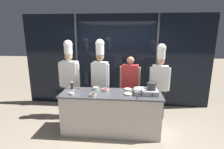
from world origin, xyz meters
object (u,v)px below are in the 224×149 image
object	(u,v)px
prep_bowl_mushrooms	(96,88)
person_guest	(130,81)
frying_pan	(141,88)
chef_sous	(100,72)
squeeze_bottle_soy	(72,85)
serving_spoon_solid	(80,89)
portable_stove	(146,92)
prep_bowl_soy_glaze	(93,95)
prep_bowl_ginger	(128,89)
prep_bowl_bell_pepper	(106,89)
chef_line	(160,76)
prep_bowl_noodles	(128,94)
prep_bowl_garlic	(72,93)
stock_pot	(152,86)
serving_spoon_slotted	(72,91)
chef_head	(70,73)

from	to	relation	value
prep_bowl_mushrooms	person_guest	distance (m)	0.94
frying_pan	chef_sous	size ratio (longest dim) A/B	0.27
squeeze_bottle_soy	serving_spoon_solid	world-z (taller)	squeeze_bottle_soy
portable_stove	prep_bowl_soy_glaze	distance (m)	1.12
prep_bowl_soy_glaze	prep_bowl_ginger	size ratio (longest dim) A/B	0.84
person_guest	chef_sous	bearing A→B (deg)	9.97
prep_bowl_bell_pepper	serving_spoon_solid	xyz separation A→B (m)	(-0.61, 0.07, -0.02)
serving_spoon_solid	chef_line	bearing A→B (deg)	15.25
prep_bowl_soy_glaze	prep_bowl_noodles	bearing A→B (deg)	10.67
prep_bowl_soy_glaze	prep_bowl_noodles	xyz separation A→B (m)	(0.72, 0.14, -0.00)
portable_stove	prep_bowl_garlic	world-z (taller)	portable_stove
prep_bowl_soy_glaze	chef_line	distance (m)	1.78
prep_bowl_garlic	serving_spoon_solid	world-z (taller)	prep_bowl_garlic
prep_bowl_bell_pepper	person_guest	xyz separation A→B (m)	(0.55, 0.59, 0.04)
person_guest	prep_bowl_garlic	bearing A→B (deg)	44.76
stock_pot	serving_spoon_slotted	size ratio (longest dim) A/B	1.01
stock_pot	prep_bowl_garlic	distance (m)	1.68
serving_spoon_slotted	person_guest	size ratio (longest dim) A/B	0.13
prep_bowl_bell_pepper	chef_sous	size ratio (longest dim) A/B	0.07
chef_line	prep_bowl_garlic	bearing A→B (deg)	33.77
prep_bowl_noodles	serving_spoon_solid	world-z (taller)	prep_bowl_noodles
frying_pan	chef_sous	distance (m)	1.21
prep_bowl_bell_pepper	serving_spoon_solid	distance (m)	0.62
prep_bowl_ginger	chef_sous	size ratio (longest dim) A/B	0.08
frying_pan	prep_bowl_soy_glaze	xyz separation A→B (m)	(-0.98, -0.23, -0.10)
prep_bowl_noodles	serving_spoon_solid	bearing A→B (deg)	165.20
squeeze_bottle_soy	serving_spoon_slotted	xyz separation A→B (m)	(0.04, -0.17, -0.08)
squeeze_bottle_soy	chef_head	xyz separation A→B (m)	(-0.20, 0.44, 0.17)
squeeze_bottle_soy	prep_bowl_bell_pepper	world-z (taller)	squeeze_bottle_soy
stock_pot	serving_spoon_slotted	bearing A→B (deg)	178.87
stock_pot	serving_spoon_slotted	distance (m)	1.75
prep_bowl_mushrooms	chef_head	size ratio (longest dim) A/B	0.07
chef_head	prep_bowl_soy_glaze	bearing A→B (deg)	139.43
prep_bowl_mushrooms	prep_bowl_bell_pepper	distance (m)	0.25
portable_stove	stock_pot	xyz separation A→B (m)	(0.11, 0.00, 0.13)
portable_stove	prep_bowl_garlic	xyz separation A→B (m)	(-1.55, -0.19, -0.03)
stock_pot	chef_head	xyz separation A→B (m)	(-1.98, 0.64, 0.07)
chef_head	squeeze_bottle_soy	bearing A→B (deg)	122.05
stock_pot	chef_line	size ratio (longest dim) A/B	0.11
frying_pan	prep_bowl_soy_glaze	world-z (taller)	frying_pan
portable_stove	prep_bowl_soy_glaze	size ratio (longest dim) A/B	3.41
stock_pot	prep_bowl_mushrooms	size ratio (longest dim) A/B	1.53
serving_spoon_slotted	chef_line	bearing A→B (deg)	18.40
chef_head	chef_sous	distance (m)	0.79
prep_bowl_noodles	chef_line	world-z (taller)	chef_line
prep_bowl_soy_glaze	serving_spoon_slotted	bearing A→B (deg)	153.06
prep_bowl_ginger	chef_head	world-z (taller)	chef_head
frying_pan	prep_bowl_garlic	world-z (taller)	frying_pan
stock_pot	person_guest	bearing A→B (deg)	121.83
serving_spoon_slotted	chef_head	xyz separation A→B (m)	(-0.24, 0.61, 0.25)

